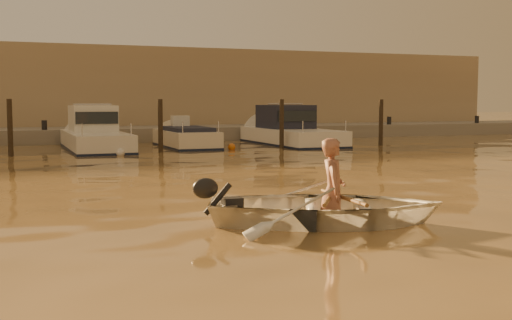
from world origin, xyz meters
name	(u,v)px	position (x,y,z in m)	size (l,w,h in m)	color
ground_plane	(349,208)	(0.00, 0.00, 0.00)	(160.00, 160.00, 0.00)	olive
dinghy	(326,207)	(-1.07, -1.14, 0.26)	(2.62, 3.67, 0.76)	silver
person	(333,191)	(-0.97, -1.18, 0.52)	(0.60, 0.39, 1.65)	#9A604D
outboard_motor	(231,206)	(-2.45, -0.57, 0.28)	(0.90, 0.40, 0.70)	black
oar_port	(342,197)	(-0.83, -1.24, 0.42)	(0.06, 0.06, 2.10)	brown
oar_starboard	(330,197)	(-1.02, -1.16, 0.42)	(0.06, 0.06, 2.10)	brown
moored_boat_2	(95,134)	(-2.32, 16.00, 0.62)	(2.13, 7.19, 1.75)	silver
moored_boat_3	(186,142)	(1.39, 16.00, 0.22)	(1.81, 5.31, 0.95)	beige
moored_boat_4	(291,130)	(6.25, 16.00, 0.62)	(2.41, 7.38, 1.75)	white
piling_1	(10,131)	(-5.50, 13.80, 0.90)	(0.18, 0.18, 2.20)	#2D2319
piling_2	(160,128)	(-0.20, 13.80, 0.90)	(0.18, 0.18, 2.20)	#2D2319
piling_3	(282,126)	(4.80, 13.80, 0.90)	(0.18, 0.18, 2.20)	#2D2319
piling_4	(381,125)	(9.50, 13.80, 0.90)	(0.18, 0.18, 2.20)	#2D2319
fender_c	(120,153)	(-1.89, 12.77, 0.10)	(0.30, 0.30, 0.30)	silver
fender_d	(232,147)	(2.72, 14.01, 0.10)	(0.30, 0.30, 0.30)	#C86217
fender_e	(341,145)	(7.22, 13.23, 0.10)	(0.30, 0.30, 0.30)	white
quay	(128,137)	(0.00, 21.50, 0.15)	(52.00, 4.00, 1.00)	gray
waterfront_building	(110,93)	(0.00, 27.00, 2.40)	(46.00, 7.00, 4.80)	#9E8466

